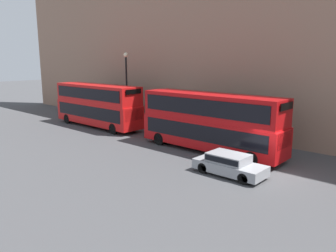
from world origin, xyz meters
TOP-DOWN VIEW (x-y plane):
  - ground_plane at (0.00, 0.00)m, footprint 200.00×200.00m
  - building_facade at (7.00, 0.00)m, footprint 1.10×80.00m
  - bus_leading at (1.60, 5.34)m, footprint 2.59×11.28m
  - bus_second_in_queue at (1.60, 19.09)m, footprint 2.59×11.01m
  - car_dark_sedan at (-1.80, 1.56)m, footprint 1.81×4.23m
  - street_lamp at (3.45, 16.69)m, footprint 0.44×0.44m
  - pedestrian at (4.40, 11.47)m, footprint 0.36×0.36m

SIDE VIEW (x-z plane):
  - ground_plane at x=0.00m, z-range 0.00..0.00m
  - car_dark_sedan at x=-1.80m, z-range 0.04..1.32m
  - pedestrian at x=4.40m, z-range -0.07..1.75m
  - bus_second_in_queue at x=1.60m, z-range 0.22..4.49m
  - bus_leading at x=1.60m, z-range 0.22..4.51m
  - street_lamp at x=3.45m, z-range 0.79..8.17m
  - building_facade at x=7.00m, z-range 0.31..18.82m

